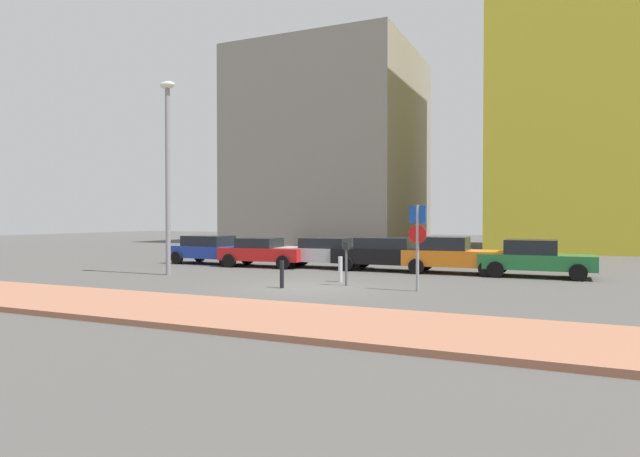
% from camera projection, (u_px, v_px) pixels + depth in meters
% --- Properties ---
extents(ground_plane, '(120.00, 120.00, 0.00)m').
position_uv_depth(ground_plane, '(308.00, 288.00, 18.09)').
color(ground_plane, '#4C4947').
extents(sidewalk_brick, '(40.00, 3.64, 0.14)m').
position_uv_depth(sidewalk_brick, '(208.00, 312.00, 13.02)').
color(sidewalk_brick, '#9E664C').
rests_on(sidewalk_brick, ground).
extents(parked_car_blue, '(4.52, 2.15, 1.43)m').
position_uv_depth(parked_car_blue, '(211.00, 249.00, 27.39)').
color(parked_car_blue, '#1E389E').
rests_on(parked_car_blue, ground).
extents(parked_car_red, '(4.20, 2.27, 1.37)m').
position_uv_depth(parked_car_red, '(263.00, 252.00, 25.85)').
color(parked_car_red, red).
rests_on(parked_car_red, ground).
extents(parked_car_silver, '(4.71, 2.25, 1.40)m').
position_uv_depth(parked_car_silver, '(326.00, 252.00, 25.24)').
color(parked_car_silver, '#B7BABF').
rests_on(parked_car_silver, ground).
extents(parked_car_black, '(4.62, 2.08, 1.46)m').
position_uv_depth(parked_car_black, '(386.00, 253.00, 23.91)').
color(parked_car_black, black).
rests_on(parked_car_black, ground).
extents(parked_car_orange, '(4.16, 2.09, 1.54)m').
position_uv_depth(parked_car_orange, '(452.00, 255.00, 22.75)').
color(parked_car_orange, orange).
rests_on(parked_car_orange, ground).
extents(parked_car_green, '(4.29, 2.04, 1.47)m').
position_uv_depth(parked_car_green, '(535.00, 258.00, 21.34)').
color(parked_car_green, '#237238').
rests_on(parked_car_green, ground).
extents(parking_sign_post, '(0.60, 0.14, 2.75)m').
position_uv_depth(parking_sign_post, '(418.00, 237.00, 17.17)').
color(parking_sign_post, gray).
rests_on(parking_sign_post, ground).
extents(parking_meter, '(0.18, 0.14, 1.51)m').
position_uv_depth(parking_meter, '(346.00, 257.00, 18.60)').
color(parking_meter, '#4C4C51').
rests_on(parking_meter, ground).
extents(street_lamp, '(0.70, 0.36, 7.89)m').
position_uv_depth(street_lamp, '(168.00, 163.00, 22.05)').
color(street_lamp, gray).
rests_on(street_lamp, ground).
extents(traffic_bollard_near, '(0.16, 0.16, 0.93)m').
position_uv_depth(traffic_bollard_near, '(340.00, 269.00, 19.70)').
color(traffic_bollard_near, '#B7B7BC').
rests_on(traffic_bollard_near, ground).
extents(traffic_bollard_mid, '(0.14, 0.14, 0.91)m').
position_uv_depth(traffic_bollard_mid, '(282.00, 274.00, 17.99)').
color(traffic_bollard_mid, black).
rests_on(traffic_bollard_mid, ground).
extents(building_under_construction, '(15.61, 14.92, 17.65)m').
position_uv_depth(building_under_construction, '(331.00, 149.00, 51.32)').
color(building_under_construction, gray).
rests_on(building_under_construction, ground).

